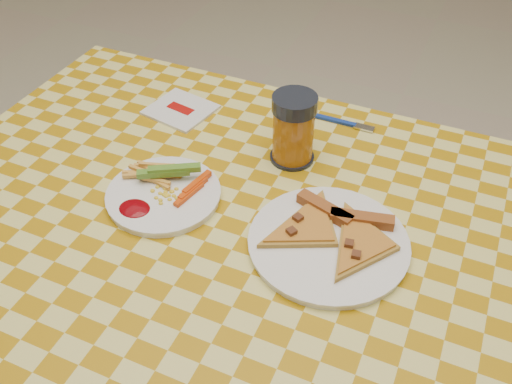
# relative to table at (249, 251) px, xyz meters

# --- Properties ---
(table) EXTENTS (1.28, 0.88, 0.76)m
(table) POSITION_rel_table_xyz_m (0.00, 0.00, 0.00)
(table) COLOR silver
(table) RESTS_ON ground
(plate_left) EXTENTS (0.21, 0.21, 0.01)m
(plate_left) POSITION_rel_table_xyz_m (-0.17, -0.00, 0.08)
(plate_left) COLOR white
(plate_left) RESTS_ON table
(plate_right) EXTENTS (0.32, 0.32, 0.01)m
(plate_right) POSITION_rel_table_xyz_m (0.15, 0.00, 0.08)
(plate_right) COLOR white
(plate_right) RESTS_ON table
(fries_veggies) EXTENTS (0.18, 0.16, 0.04)m
(fries_veggies) POSITION_rel_table_xyz_m (-0.18, 0.01, 0.10)
(fries_veggies) COLOR #EBBC4A
(fries_veggies) RESTS_ON plate_left
(pizza_slices) EXTENTS (0.28, 0.24, 0.02)m
(pizza_slices) POSITION_rel_table_xyz_m (0.15, 0.02, 0.09)
(pizza_slices) COLOR #B18136
(pizza_slices) RESTS_ON plate_right
(drink_glass) EXTENTS (0.09, 0.09, 0.14)m
(drink_glass) POSITION_rel_table_xyz_m (0.00, 0.20, 0.14)
(drink_glass) COLOR black
(drink_glass) RESTS_ON table
(napkin) EXTENTS (0.15, 0.15, 0.01)m
(napkin) POSITION_rel_table_xyz_m (-0.28, 0.26, 0.08)
(napkin) COLOR silver
(napkin) RESTS_ON table
(fork) EXTENTS (0.14, 0.02, 0.01)m
(fork) POSITION_rel_table_xyz_m (0.06, 0.36, 0.08)
(fork) COLOR navy
(fork) RESTS_ON table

